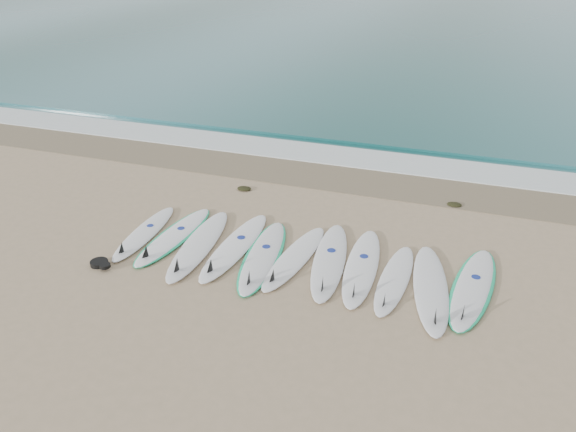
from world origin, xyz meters
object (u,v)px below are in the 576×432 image
(surfboard_5, at_px, (293,258))
(surfboard_10, at_px, (473,288))
(surfboard_0, at_px, (143,234))
(leash_coil, at_px, (100,264))

(surfboard_5, bearing_deg, surfboard_10, 7.55)
(surfboard_0, bearing_deg, surfboard_5, -2.58)
(leash_coil, bearing_deg, surfboard_0, 84.42)
(surfboard_10, height_order, leash_coil, surfboard_10)
(surfboard_0, height_order, surfboard_5, surfboard_5)
(surfboard_0, relative_size, leash_coil, 5.24)
(surfboard_0, height_order, leash_coil, surfboard_0)
(surfboard_0, xyz_separation_m, surfboard_10, (6.29, 0.16, -0.00))
(surfboard_5, xyz_separation_m, surfboard_10, (3.16, 0.09, -0.00))
(surfboard_5, height_order, leash_coil, surfboard_5)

